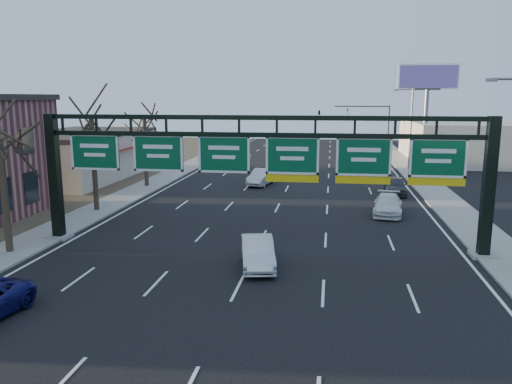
# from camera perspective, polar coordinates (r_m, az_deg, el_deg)

# --- Properties ---
(ground) EXTENTS (160.00, 160.00, 0.00)m
(ground) POSITION_cam_1_polar(r_m,az_deg,el_deg) (20.15, -3.20, -12.95)
(ground) COLOR black
(ground) RESTS_ON ground
(sidewalk_left) EXTENTS (3.00, 120.00, 0.12)m
(sidewalk_left) POSITION_cam_1_polar(r_m,az_deg,el_deg) (42.29, -14.75, -0.53)
(sidewalk_left) COLOR gray
(sidewalk_left) RESTS_ON ground
(sidewalk_right) EXTENTS (3.00, 120.00, 0.12)m
(sidewalk_right) POSITION_cam_1_polar(r_m,az_deg,el_deg) (39.90, 21.38, -1.59)
(sidewalk_right) COLOR gray
(sidewalk_right) RESTS_ON ground
(lane_markings) EXTENTS (21.60, 120.00, 0.01)m
(lane_markings) POSITION_cam_1_polar(r_m,az_deg,el_deg) (39.08, 2.77, -1.17)
(lane_markings) COLOR white
(lane_markings) RESTS_ON ground
(sign_gantry) EXTENTS (24.60, 1.20, 7.20)m
(sign_gantry) POSITION_cam_1_polar(r_m,az_deg,el_deg) (26.53, 0.56, 3.27)
(sign_gantry) COLOR black
(sign_gantry) RESTS_ON ground
(cream_strip) EXTENTS (10.90, 18.40, 4.70)m
(cream_strip) POSITION_cam_1_polar(r_m,az_deg,el_deg) (53.72, -19.64, 4.04)
(cream_strip) COLOR #C0B79F
(cream_strip) RESTS_ON ground
(building_right_distant) EXTENTS (12.00, 20.00, 5.00)m
(building_right_distant) POSITION_cam_1_polar(r_m,az_deg,el_deg) (70.16, 21.98, 5.44)
(building_right_distant) COLOR #C0B79F
(building_right_distant) RESTS_ON ground
(tree_mid) EXTENTS (3.60, 3.60, 9.24)m
(tree_mid) POSITION_cam_1_polar(r_m,az_deg,el_deg) (36.99, -18.42, 9.87)
(tree_mid) COLOR #2D2419
(tree_mid) RESTS_ON sidewalk_left
(tree_far) EXTENTS (3.60, 3.60, 8.86)m
(tree_far) POSITION_cam_1_polar(r_m,az_deg,el_deg) (46.14, -12.73, 9.77)
(tree_far) COLOR #2D2419
(tree_far) RESTS_ON sidewalk_left
(streetlight_far) EXTENTS (2.15, 0.22, 9.00)m
(streetlight_far) POSITION_cam_1_polar(r_m,az_deg,el_deg) (58.76, 17.17, 7.38)
(streetlight_far) COLOR slate
(streetlight_far) RESTS_ON sidewalk_right
(billboard_right) EXTENTS (7.00, 0.50, 12.00)m
(billboard_right) POSITION_cam_1_polar(r_m,az_deg,el_deg) (64.01, 18.99, 11.09)
(billboard_right) COLOR slate
(billboard_right) RESTS_ON ground
(traffic_signal_mast) EXTENTS (10.16, 0.54, 7.00)m
(traffic_signal_mast) POSITION_cam_1_polar(r_m,az_deg,el_deg) (73.11, 10.14, 8.60)
(traffic_signal_mast) COLOR black
(traffic_signal_mast) RESTS_ON ground
(car_silver_sedan) EXTENTS (2.34, 4.52, 1.42)m
(car_silver_sedan) POSITION_cam_1_polar(r_m,az_deg,el_deg) (24.33, 0.18, -6.90)
(car_silver_sedan) COLOR silver
(car_silver_sedan) RESTS_ON ground
(car_white_wagon) EXTENTS (2.47, 4.88, 1.36)m
(car_white_wagon) POSITION_cam_1_polar(r_m,az_deg,el_deg) (36.17, 14.83, -1.41)
(car_white_wagon) COLOR white
(car_white_wagon) RESTS_ON ground
(car_grey_far) EXTENTS (1.98, 4.43, 1.48)m
(car_grey_far) POSITION_cam_1_polar(r_m,az_deg,el_deg) (43.82, 15.62, 0.72)
(car_grey_far) COLOR #393C3E
(car_grey_far) RESTS_ON ground
(car_silver_distant) EXTENTS (2.43, 4.70, 1.48)m
(car_silver_distant) POSITION_cam_1_polar(r_m,az_deg,el_deg) (46.65, 0.64, 1.72)
(car_silver_distant) COLOR silver
(car_silver_distant) RESTS_ON ground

